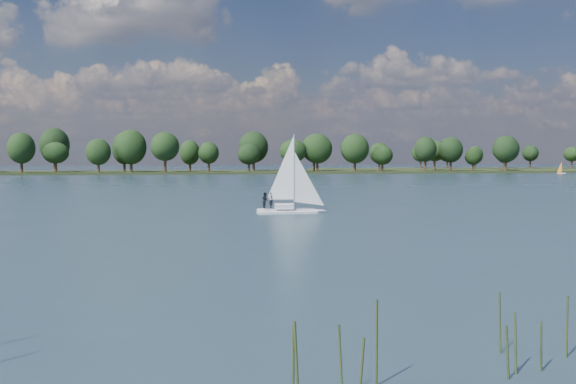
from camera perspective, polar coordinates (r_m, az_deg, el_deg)
The scene contains 7 objects.
ground at distance 126.45m, azimuth -5.37°, elevation 0.45°, with size 700.00×700.00×0.00m, color #233342.
far_shore at distance 238.26m, azimuth -7.13°, elevation 1.69°, with size 660.00×40.00×1.50m, color black.
far_shore_back at distance 331.90m, azimuth 21.36°, elevation 1.90°, with size 220.00×30.00×1.40m, color black.
sailboat at distance 66.62m, azimuth -0.05°, elevation 0.16°, with size 6.60×1.87×8.67m.
dinghy_orange at distance 250.99m, azimuth 23.15°, elevation 1.78°, with size 2.92×2.65×4.55m.
treeline at distance 233.80m, azimuth -7.23°, elevation 3.67°, with size 562.90×74.09×18.28m.
reeds at distance 19.14m, azimuth 18.42°, elevation -12.29°, with size 60.45×12.59×2.18m.
Camera 1 is at (-8.23, -26.05, 5.86)m, focal length 40.00 mm.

